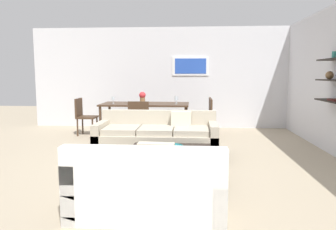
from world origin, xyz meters
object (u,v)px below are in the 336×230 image
at_px(apple_on_coffee_table, 151,146).
at_px(dining_chair_foot, 139,118).
at_px(wine_glass_right_far, 177,99).
at_px(coffee_table, 170,164).
at_px(dining_chair_right_far, 205,113).
at_px(dining_chair_left_near, 84,114).
at_px(wine_glass_left_near, 113,99).
at_px(dining_chair_right_near, 206,115).
at_px(decorative_bowl, 170,148).
at_px(candle_jar, 191,150).
at_px(loveseat_white, 148,185).
at_px(sofa_beige, 157,139).
at_px(centerpiece_vase, 142,97).
at_px(dining_table, 145,106).
at_px(wine_glass_right_near, 176,98).

bearing_deg(apple_on_coffee_table, dining_chair_foot, 103.42).
relative_size(apple_on_coffee_table, wine_glass_right_far, 0.54).
height_order(coffee_table, dining_chair_right_far, dining_chair_right_far).
height_order(dining_chair_right_far, dining_chair_left_near, same).
distance_m(apple_on_coffee_table, wine_glass_left_near, 3.36).
bearing_deg(dining_chair_right_near, dining_chair_right_far, 90.00).
distance_m(decorative_bowl, dining_chair_foot, 2.58).
xyz_separation_m(wine_glass_left_near, wine_glass_right_far, (1.50, 0.24, -0.01)).
bearing_deg(dining_chair_right_near, candle_jar, -95.89).
bearing_deg(dining_chair_foot, wine_glass_left_near, 134.12).
bearing_deg(dining_chair_foot, candle_jar, -66.02).
bearing_deg(loveseat_white, wine_glass_left_near, 108.09).
distance_m(sofa_beige, candle_jar, 1.49).
bearing_deg(sofa_beige, centerpiece_vase, 105.46).
xyz_separation_m(dining_chair_right_far, wine_glass_left_near, (-2.21, -0.34, 0.36)).
relative_size(wine_glass_left_near, wine_glass_right_far, 1.10).
bearing_deg(dining_table, dining_chair_right_far, 8.63).
height_order(wine_glass_left_near, wine_glass_right_far, wine_glass_left_near).
distance_m(dining_chair_right_near, dining_chair_foot, 1.60).
distance_m(wine_glass_left_near, wine_glass_right_near, 1.51).
relative_size(loveseat_white, wine_glass_right_near, 8.47).
bearing_deg(wine_glass_right_near, loveseat_white, -90.94).
xyz_separation_m(coffee_table, candle_jar, (0.30, -0.13, 0.23)).
xyz_separation_m(coffee_table, dining_chair_left_near, (-2.28, 3.07, 0.31)).
height_order(apple_on_coffee_table, dining_chair_left_near, dining_chair_left_near).
relative_size(coffee_table, dining_chair_right_near, 1.34).
xyz_separation_m(decorative_bowl, dining_table, (-0.82, 3.34, 0.26)).
height_order(candle_jar, dining_chair_right_far, dining_chair_right_far).
height_order(decorative_bowl, apple_on_coffee_table, decorative_bowl).
height_order(candle_jar, wine_glass_right_far, wine_glass_right_far).
bearing_deg(sofa_beige, decorative_bowl, -76.22).
distance_m(wine_glass_left_near, wine_glass_right_far, 1.52).
xyz_separation_m(dining_table, dining_chair_right_far, (1.45, 0.22, -0.18)).
xyz_separation_m(wine_glass_left_near, centerpiece_vase, (0.68, 0.16, 0.03)).
relative_size(wine_glass_right_near, wine_glass_right_far, 1.25).
distance_m(sofa_beige, dining_table, 2.17).
bearing_deg(centerpiece_vase, dining_table, -27.93).
bearing_deg(wine_glass_right_far, dining_chair_left_near, -171.19).
xyz_separation_m(dining_chair_left_near, wine_glass_right_far, (2.21, 0.34, 0.35)).
height_order(dining_chair_foot, dining_chair_left_near, same).
relative_size(loveseat_white, candle_jar, 18.23).
bearing_deg(centerpiece_vase, candle_jar, -70.95).
xyz_separation_m(sofa_beige, dining_chair_right_near, (0.94, 1.85, 0.21)).
bearing_deg(candle_jar, dining_table, 108.17).
distance_m(coffee_table, wine_glass_left_near, 3.61).
bearing_deg(dining_chair_left_near, dining_chair_right_near, 0.00).
bearing_deg(candle_jar, sofa_beige, 114.36).
xyz_separation_m(dining_chair_right_near, wine_glass_right_far, (-0.70, 0.34, 0.35)).
bearing_deg(sofa_beige, wine_glass_right_near, 83.02).
xyz_separation_m(dining_chair_right_near, wine_glass_right_near, (-0.70, 0.10, 0.38)).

